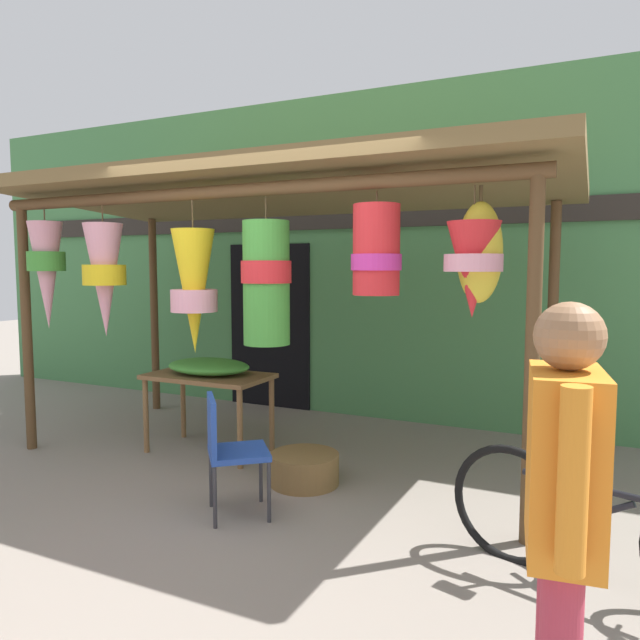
# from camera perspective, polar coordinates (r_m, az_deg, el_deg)

# --- Properties ---
(ground_plane) EXTENTS (30.00, 30.00, 0.00)m
(ground_plane) POSITION_cam_1_polar(r_m,az_deg,el_deg) (4.61, -5.83, -16.72)
(ground_plane) COLOR gray
(shop_facade) EXTENTS (11.90, 0.29, 3.67)m
(shop_facade) POSITION_cam_1_polar(r_m,az_deg,el_deg) (6.70, 5.88, 6.14)
(shop_facade) COLOR #47844C
(shop_facade) RESTS_ON ground_plane
(market_stall_canopy) EXTENTS (4.97, 2.25, 2.54)m
(market_stall_canopy) POSITION_cam_1_polar(r_m,az_deg,el_deg) (5.04, -5.41, 9.72)
(market_stall_canopy) COLOR brown
(market_stall_canopy) RESTS_ON ground_plane
(display_table) EXTENTS (1.13, 0.64, 0.73)m
(display_table) POSITION_cam_1_polar(r_m,az_deg,el_deg) (5.53, -10.84, -6.15)
(display_table) COLOR brown
(display_table) RESTS_ON ground_plane
(flower_heap_on_table) EXTENTS (0.81, 0.57, 0.14)m
(flower_heap_on_table) POSITION_cam_1_polar(r_m,az_deg,el_deg) (5.51, -10.74, -4.48)
(flower_heap_on_table) COLOR green
(flower_heap_on_table) RESTS_ON display_table
(folding_chair) EXTENTS (0.56, 0.56, 0.84)m
(folding_chair) POSITION_cam_1_polar(r_m,az_deg,el_deg) (4.14, -9.04, -11.94)
(folding_chair) COLOR #2347A8
(folding_chair) RESTS_ON ground_plane
(wicker_basket_by_table) EXTENTS (0.55, 0.55, 0.24)m
(wicker_basket_by_table) POSITION_cam_1_polar(r_m,az_deg,el_deg) (4.78, -1.53, -14.32)
(wicker_basket_by_table) COLOR brown
(wicker_basket_by_table) RESTS_ON ground_plane
(parked_bicycle) EXTENTS (1.69, 0.61, 0.92)m
(parked_bicycle) POSITION_cam_1_polar(r_m,az_deg,el_deg) (3.59, 25.94, -17.81)
(parked_bicycle) COLOR black
(parked_bicycle) RESTS_ON ground_plane
(shopper_by_bananas) EXTENTS (0.27, 0.59, 1.61)m
(shopper_by_bananas) POSITION_cam_1_polar(r_m,az_deg,el_deg) (2.13, 22.65, -16.44)
(shopper_by_bananas) COLOR #B23347
(shopper_by_bananas) RESTS_ON ground_plane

